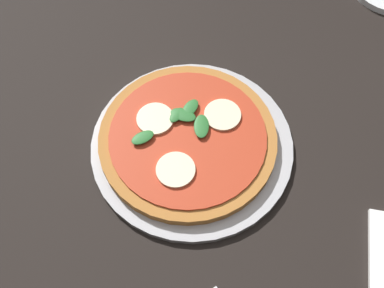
% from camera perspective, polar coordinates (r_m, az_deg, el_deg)
% --- Properties ---
extents(ground_plane, '(6.00, 6.00, 0.00)m').
position_cam_1_polar(ground_plane, '(1.54, 1.25, -16.24)').
color(ground_plane, '#2D2B28').
extents(dining_table, '(1.24, 1.11, 0.78)m').
position_cam_1_polar(dining_table, '(0.90, 2.07, -6.35)').
color(dining_table, black).
rests_on(dining_table, ground_plane).
extents(serving_tray, '(0.36, 0.36, 0.01)m').
position_cam_1_polar(serving_tray, '(0.82, -0.00, -0.14)').
color(serving_tray, '#B2B2B7').
rests_on(serving_tray, dining_table).
extents(pizza, '(0.31, 0.31, 0.03)m').
position_cam_1_polar(pizza, '(0.81, -0.55, 0.70)').
color(pizza, '#B27033').
rests_on(pizza, serving_tray).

